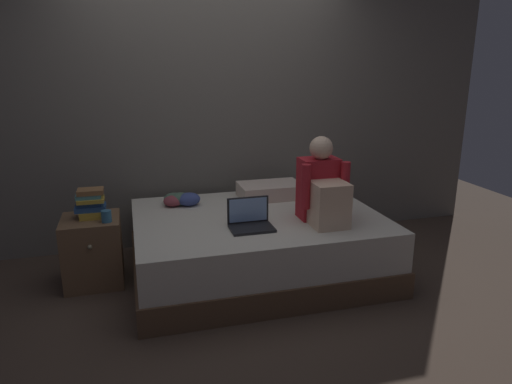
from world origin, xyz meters
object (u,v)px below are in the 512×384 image
nightstand (93,251)px  laptop (250,221)px  pillow (270,190)px  bed (257,244)px  book_stack (90,203)px  clothes_pile (180,199)px  person_sitting (323,190)px  mug (106,216)px

nightstand → laptop: bearing=-21.6°
nightstand → pillow: size_ratio=0.96×
bed → book_stack: (-1.29, 0.20, 0.40)m
nightstand → book_stack: bearing=58.3°
pillow → book_stack: size_ratio=2.46×
book_stack → clothes_pile: 0.76m
clothes_pile → pillow: bearing=1.3°
nightstand → person_sitting: 1.87m
bed → book_stack: bearing=171.1°
person_sitting → nightstand: bearing=165.3°
person_sitting → laptop: bearing=-179.8°
nightstand → book_stack: book_stack is taller
person_sitting → clothes_pile: (-1.01, 0.71, -0.20)m
person_sitting → book_stack: 1.80m
bed → person_sitting: person_sitting is taller
bed → person_sitting: (0.44, -0.28, 0.51)m
book_stack → mug: size_ratio=2.53×
pillow → clothes_pile: pillow is taller
book_stack → mug: (0.12, -0.14, -0.07)m
nightstand → pillow: bearing=9.9°
person_sitting → clothes_pile: size_ratio=2.07×
bed → clothes_pile: 0.78m
pillow → book_stack: (-1.53, -0.25, 0.08)m
bed → laptop: size_ratio=6.25×
laptop → mug: laptop is taller
bed → nightstand: bearing=172.1°
bed → mug: (-1.17, 0.06, 0.33)m
book_stack → clothes_pile: bearing=17.8°
nightstand → book_stack: size_ratio=2.37×
book_stack → nightstand: bearing=-121.7°
pillow → bed: bearing=-118.6°
clothes_pile → person_sitting: bearing=-35.0°
nightstand → laptop: (1.17, -0.46, 0.30)m
clothes_pile → bed: bearing=-37.0°
nightstand → book_stack: (0.01, 0.02, 0.38)m
bed → laptop: 0.44m
bed → mug: size_ratio=22.22×
laptop → mug: 1.09m
bed → laptop: (-0.13, -0.28, 0.31)m
bed → clothes_pile: clothes_pile is taller
book_stack → laptop: bearing=-22.7°
person_sitting → mug: size_ratio=7.28×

